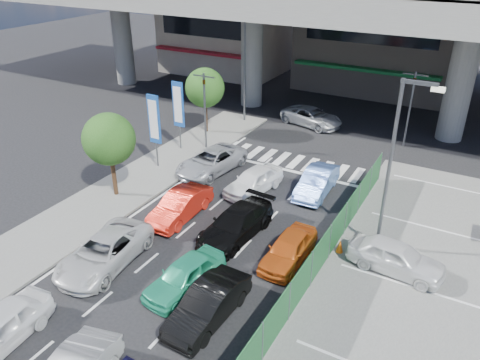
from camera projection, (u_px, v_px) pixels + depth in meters
The scene contains 27 objects.
ground at pixel (176, 274), 20.00m from camera, with size 120.00×120.00×0.00m, color black.
parking_lot at pixel (458, 338), 16.78m from camera, with size 12.00×28.00×0.06m, color #5B5B59.
sidewalk_left at pixel (117, 195), 26.10m from camera, with size 4.00×30.00×0.12m, color #5B5B59.
fence_run at pixel (302, 284), 18.07m from camera, with size 0.16×22.00×1.80m, color #1B5027, non-canonical shape.
expressway at pixel (353, 3), 33.05m from camera, with size 64.00×14.00×10.75m.
building_west at pixel (229, 7), 48.75m from camera, with size 12.00×10.90×13.00m.
building_center at pixel (387, 5), 42.15m from camera, with size 14.00×10.90×15.00m.
traffic_light_left at pixel (204, 93), 30.19m from camera, with size 1.60×1.24×5.20m.
traffic_light_right at pixel (413, 91), 30.56m from camera, with size 1.60×1.24×5.20m.
street_lamp_right at pixel (396, 156), 19.36m from camera, with size 1.65×0.22×8.00m.
street_lamp_left at pixel (247, 61), 34.52m from camera, with size 1.65×0.22×8.00m.
signboard_near at pixel (154, 122), 27.91m from camera, with size 0.80×0.14×4.70m.
signboard_far at pixel (178, 106), 30.41m from camera, with size 0.80×0.14×4.70m.
tree_near at pixel (109, 139), 24.58m from camera, with size 2.80×2.80×4.80m.
tree_far at pixel (205, 88), 33.07m from camera, with size 2.80×2.80×4.80m.
sedan_white_mid_left at pixel (104, 252), 20.27m from camera, with size 2.29×4.97×1.38m, color silver.
taxi_teal_mid at pixel (185, 275), 18.88m from camera, with size 1.57×3.89×1.33m, color #28AD80.
hatch_black_mid_right at pixel (208, 305), 17.35m from camera, with size 1.45×4.15×1.37m, color black.
taxi_orange_left at pixel (180, 206), 23.78m from camera, with size 1.46×4.19×1.38m, color red.
sedan_black_mid at pixel (236, 224), 22.26m from camera, with size 1.93×4.76×1.38m, color black.
taxi_orange_right at pixel (289, 249), 20.52m from camera, with size 1.53×3.80×1.30m, color #C05015.
wagon_silver_front_left at pixel (211, 161), 28.56m from camera, with size 2.29×4.97×1.38m, color #A2A4AA.
sedan_white_front_mid at pixel (254, 181), 26.23m from camera, with size 1.63×4.05×1.38m, color white.
kei_truck_front_right at pixel (317, 182), 26.11m from camera, with size 1.46×4.19×1.38m, color #6089DF.
crossing_wagon_silver at pixel (312, 117), 35.72m from camera, with size 2.23×4.83×1.34m, color #AAADB2.
parked_sedan_white at pixel (396, 257), 19.83m from camera, with size 1.64×4.07×1.39m, color silver.
traffic_cone at pixel (340, 246), 21.19m from camera, with size 0.33×0.33×0.64m, color #E2580C.
Camera 1 is at (10.13, -12.57, 12.76)m, focal length 35.00 mm.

